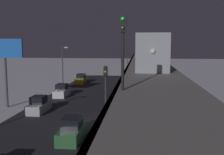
% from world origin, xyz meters
% --- Properties ---
extents(ground_plane, '(240.00, 240.00, 0.00)m').
position_xyz_m(ground_plane, '(0.00, 0.00, 0.00)').
color(ground_plane, white).
extents(avenue_asphalt, '(11.00, 82.84, 0.01)m').
position_xyz_m(avenue_asphalt, '(4.24, 0.00, 0.00)').
color(avenue_asphalt, '#28282D').
rests_on(avenue_asphalt, ground_plane).
extents(elevated_railway, '(5.00, 82.84, 5.82)m').
position_xyz_m(elevated_railway, '(-5.73, -0.00, 5.06)').
color(elevated_railway, gray).
rests_on(elevated_railway, ground_plane).
extents(subway_train, '(2.94, 74.07, 3.40)m').
position_xyz_m(subway_train, '(-5.82, -32.81, 7.60)').
color(subway_train, '#999EA8').
rests_on(subway_train, elevated_railway).
extents(rail_signal, '(0.36, 0.41, 4.00)m').
position_xyz_m(rail_signal, '(-3.84, 12.28, 8.55)').
color(rail_signal, black).
rests_on(rail_signal, elevated_railway).
extents(sedan_yellow, '(1.91, 4.49, 1.97)m').
position_xyz_m(sedan_yellow, '(7.44, -27.80, 0.78)').
color(sedan_yellow, gold).
rests_on(sedan_yellow, ground_plane).
extents(sedan_white, '(1.80, 4.16, 1.97)m').
position_xyz_m(sedan_white, '(7.44, -13.87, 0.80)').
color(sedan_white, silver).
rests_on(sedan_white, ground_plane).
extents(sedan_green, '(1.80, 4.43, 1.97)m').
position_xyz_m(sedan_green, '(1.04, 4.56, 0.80)').
color(sedan_green, '#2D6038').
rests_on(sedan_green, ground_plane).
extents(sedan_silver_2, '(1.80, 4.19, 1.97)m').
position_xyz_m(sedan_silver_2, '(7.44, -4.11, 0.80)').
color(sedan_silver_2, '#B2B2B7').
rests_on(sedan_silver_2, ground_plane).
extents(traffic_light_near, '(0.32, 0.44, 6.40)m').
position_xyz_m(traffic_light_near, '(-1.86, 4.13, 4.20)').
color(traffic_light_near, '#2D2D2D').
rests_on(traffic_light_near, ground_plane).
extents(traffic_light_mid, '(0.32, 0.44, 6.40)m').
position_xyz_m(traffic_light_mid, '(-1.86, -17.02, 4.20)').
color(traffic_light_mid, '#2D2D2D').
rests_on(traffic_light_mid, ground_plane).
extents(traffic_light_far, '(0.32, 0.44, 6.40)m').
position_xyz_m(traffic_light_far, '(-1.86, -38.17, 4.20)').
color(traffic_light_far, '#2D2D2D').
rests_on(traffic_light_far, ground_plane).
extents(commercial_billboard, '(4.80, 0.36, 8.90)m').
position_xyz_m(commercial_billboard, '(12.50, -6.06, 6.83)').
color(commercial_billboard, '#4C4C51').
rests_on(commercial_billboard, ground_plane).
extents(street_lamp_far, '(1.35, 0.44, 7.65)m').
position_xyz_m(street_lamp_far, '(10.31, -25.00, 4.81)').
color(street_lamp_far, '#38383D').
rests_on(street_lamp_far, ground_plane).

